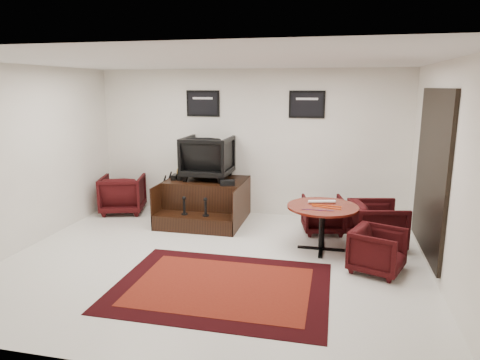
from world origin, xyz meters
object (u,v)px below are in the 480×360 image
object	(u,v)px
shine_chair	(208,155)
table_chair_back	(323,213)
armchair_side	(123,192)
table_chair_window	(377,223)
shine_podium	(206,201)
table_chair_corner	(378,248)
meeting_table	(323,211)

from	to	relation	value
shine_chair	table_chair_back	xyz separation A→B (m)	(2.18, -0.41, -0.87)
armchair_side	table_chair_back	world-z (taller)	armchair_side
table_chair_back	table_chair_window	bearing A→B (deg)	136.38
table_chair_back	table_chair_window	size ratio (longest dim) A/B	0.87
table_chair_back	armchair_side	bearing A→B (deg)	-16.70
shine_podium	table_chair_window	xyz separation A→B (m)	(3.03, -0.79, 0.05)
shine_chair	armchair_side	bearing A→B (deg)	2.40
shine_chair	shine_podium	bearing A→B (deg)	90.02
shine_chair	table_chair_back	size ratio (longest dim) A/B	1.31
table_chair_window	armchair_side	bearing A→B (deg)	67.80
armchair_side	table_chair_back	bearing A→B (deg)	159.13
table_chair_window	table_chair_corner	world-z (taller)	table_chair_window
table_chair_corner	table_chair_back	bearing A→B (deg)	48.75
table_chair_back	table_chair_corner	xyz separation A→B (m)	(0.78, -1.50, -0.01)
table_chair_corner	shine_chair	bearing A→B (deg)	78.37
table_chair_back	table_chair_corner	distance (m)	1.69
shine_chair	table_chair_window	bearing A→B (deg)	162.79
armchair_side	meeting_table	xyz separation A→B (m)	(3.95, -1.19, 0.20)
table_chair_window	table_chair_corner	distance (m)	0.97
armchair_side	table_chair_back	xyz separation A→B (m)	(3.94, -0.34, -0.07)
table_chair_corner	armchair_side	bearing A→B (deg)	89.91
shine_podium	armchair_side	world-z (taller)	armchair_side
table_chair_window	table_chair_back	bearing A→B (deg)	46.22
armchair_side	meeting_table	size ratio (longest dim) A/B	0.77
shine_podium	armchair_side	distance (m)	1.76
armchair_side	meeting_table	bearing A→B (deg)	147.34
armchair_side	table_chair_window	distance (m)	4.87
table_chair_corner	shine_podium	bearing A→B (deg)	80.46
shine_podium	table_chair_back	distance (m)	2.20
table_chair_back	table_chair_window	world-z (taller)	table_chair_window
shine_chair	table_chair_back	world-z (taller)	shine_chair
shine_podium	table_chair_corner	xyz separation A→B (m)	(2.96, -1.76, -0.02)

